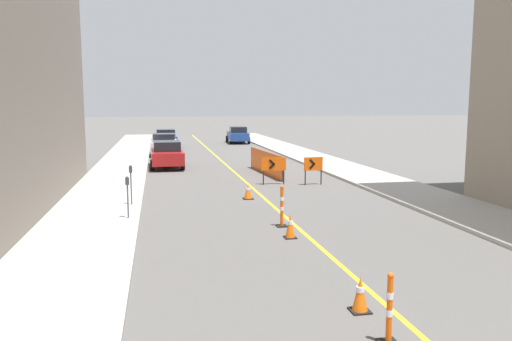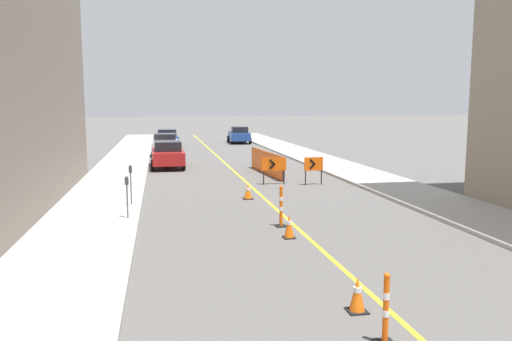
# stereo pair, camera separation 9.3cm
# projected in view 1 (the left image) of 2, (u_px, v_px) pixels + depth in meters

# --- Properties ---
(lane_stripe) EXTENTS (0.12, 61.18, 0.01)m
(lane_stripe) POSITION_uv_depth(u_px,v_px,m) (227.00, 165.00, 30.76)
(lane_stripe) COLOR gold
(lane_stripe) RESTS_ON ground_plane
(sidewalk_left) EXTENTS (3.08, 61.18, 0.13)m
(sidewalk_left) POSITION_uv_depth(u_px,v_px,m) (121.00, 167.00, 29.53)
(sidewalk_left) COLOR #ADA89E
(sidewalk_left) RESTS_ON ground_plane
(sidewalk_right) EXTENTS (3.08, 61.18, 0.13)m
(sidewalk_right) POSITION_uv_depth(u_px,v_px,m) (324.00, 162.00, 31.97)
(sidewalk_right) COLOR #ADA89E
(sidewalk_right) RESTS_ON ground_plane
(traffic_cone_second) EXTENTS (0.36, 0.36, 0.66)m
(traffic_cone_second) POSITION_uv_depth(u_px,v_px,m) (360.00, 294.00, 9.08)
(traffic_cone_second) COLOR black
(traffic_cone_second) RESTS_ON ground_plane
(traffic_cone_third) EXTENTS (0.34, 0.34, 0.70)m
(traffic_cone_third) POSITION_uv_depth(u_px,v_px,m) (290.00, 226.00, 14.07)
(traffic_cone_third) COLOR black
(traffic_cone_third) RESTS_ON ground_plane
(traffic_cone_fourth) EXTENTS (0.41, 0.41, 0.62)m
(traffic_cone_fourth) POSITION_uv_depth(u_px,v_px,m) (248.00, 191.00, 19.87)
(traffic_cone_fourth) COLOR black
(traffic_cone_fourth) RESTS_ON ground_plane
(delineator_post_front) EXTENTS (0.30, 0.30, 1.17)m
(delineator_post_front) POSITION_uv_depth(u_px,v_px,m) (389.00, 313.00, 7.83)
(delineator_post_front) COLOR black
(delineator_post_front) RESTS_ON ground_plane
(delineator_post_rear) EXTENTS (0.33, 0.33, 1.29)m
(delineator_post_rear) POSITION_uv_depth(u_px,v_px,m) (282.00, 209.00, 15.37)
(delineator_post_rear) COLOR black
(delineator_post_rear) RESTS_ON ground_plane
(arrow_barricade_primary) EXTENTS (1.17, 0.16, 1.27)m
(arrow_barricade_primary) POSITION_uv_depth(u_px,v_px,m) (274.00, 165.00, 23.37)
(arrow_barricade_primary) COLOR #EF560C
(arrow_barricade_primary) RESTS_ON ground_plane
(arrow_barricade_secondary) EXTENTS (0.92, 0.14, 1.30)m
(arrow_barricade_secondary) POSITION_uv_depth(u_px,v_px,m) (313.00, 165.00, 23.27)
(arrow_barricade_secondary) COLOR #EF560C
(arrow_barricade_secondary) RESTS_ON ground_plane
(safety_mesh_fence) EXTENTS (0.50, 5.85, 1.23)m
(safety_mesh_fence) POSITION_uv_depth(u_px,v_px,m) (266.00, 163.00, 26.94)
(safety_mesh_fence) COLOR #EF560C
(safety_mesh_fence) RESTS_ON ground_plane
(parked_car_curb_near) EXTENTS (1.94, 4.34, 1.59)m
(parked_car_curb_near) POSITION_uv_depth(u_px,v_px,m) (167.00, 154.00, 29.54)
(parked_car_curb_near) COLOR maroon
(parked_car_curb_near) RESTS_ON ground_plane
(parked_car_curb_mid) EXTENTS (1.97, 4.37, 1.59)m
(parked_car_curb_mid) POSITION_uv_depth(u_px,v_px,m) (164.00, 144.00, 37.02)
(parked_car_curb_mid) COLOR #B7B7BC
(parked_car_curb_mid) RESTS_ON ground_plane
(parked_car_curb_far) EXTENTS (1.94, 4.32, 1.59)m
(parked_car_curb_far) POSITION_uv_depth(u_px,v_px,m) (166.00, 138.00, 43.16)
(parked_car_curb_far) COLOR navy
(parked_car_curb_far) RESTS_ON ground_plane
(parked_car_opposite_side) EXTENTS (2.04, 4.40, 1.59)m
(parked_car_opposite_side) POSITION_uv_depth(u_px,v_px,m) (238.00, 135.00, 48.15)
(parked_car_opposite_side) COLOR navy
(parked_car_opposite_side) RESTS_ON ground_plane
(parking_meter_near_curb) EXTENTS (0.12, 0.11, 1.36)m
(parking_meter_near_curb) POSITION_uv_depth(u_px,v_px,m) (127.00, 189.00, 15.92)
(parking_meter_near_curb) COLOR #4C4C51
(parking_meter_near_curb) RESTS_ON sidewalk_left
(parking_meter_far_curb) EXTENTS (0.12, 0.11, 1.45)m
(parking_meter_far_curb) POSITION_uv_depth(u_px,v_px,m) (131.00, 177.00, 18.04)
(parking_meter_far_curb) COLOR #4C4C51
(parking_meter_far_curb) RESTS_ON sidewalk_left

